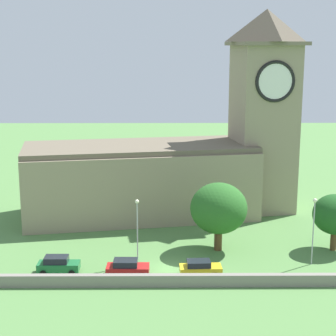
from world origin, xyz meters
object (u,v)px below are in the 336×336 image
at_px(streetlamp_west_mid, 137,221).
at_px(tree_by_tower, 219,208).
at_px(tree_riverside_east, 335,215).
at_px(car_yellow, 200,268).
at_px(streetlamp_central, 314,221).
at_px(car_green, 58,265).
at_px(car_red, 127,268).
at_px(church, 180,157).

xyz_separation_m(streetlamp_west_mid, tree_by_tower, (9.20, 4.12, 0.21)).
bearing_deg(streetlamp_west_mid, tree_by_tower, 24.09).
xyz_separation_m(tree_riverside_east, tree_by_tower, (-13.48, 0.11, 0.73)).
bearing_deg(car_yellow, streetlamp_central, 13.73).
bearing_deg(tree_by_tower, streetlamp_central, -24.31).
relative_size(streetlamp_west_mid, streetlamp_central, 0.98).
distance_m(streetlamp_central, tree_by_tower, 10.78).
bearing_deg(car_green, tree_by_tower, 20.96).
distance_m(car_green, tree_by_tower, 19.11).
relative_size(car_green, car_red, 0.98).
bearing_deg(tree_riverside_east, car_green, -168.00).
distance_m(church, tree_by_tower, 15.66).
distance_m(church, car_green, 26.35).
relative_size(car_green, streetlamp_central, 0.58).
bearing_deg(tree_riverside_east, car_yellow, -155.39).
height_order(car_green, car_yellow, car_green).
bearing_deg(streetlamp_west_mid, car_yellow, -26.80).
bearing_deg(tree_riverside_east, car_red, -162.72).
relative_size(car_red, car_yellow, 1.01).
bearing_deg(car_yellow, church, 93.67).
xyz_separation_m(car_red, tree_riverside_east, (23.61, 7.34, 3.41)).
height_order(car_red, streetlamp_central, streetlamp_central).
height_order(car_green, streetlamp_west_mid, streetlamp_west_mid).
relative_size(streetlamp_central, tree_riverside_east, 1.12).
bearing_deg(tree_by_tower, car_red, -143.64).
relative_size(car_green, tree_by_tower, 0.54).
height_order(car_red, streetlamp_west_mid, streetlamp_west_mid).
relative_size(church, tree_by_tower, 4.91).
bearing_deg(car_yellow, tree_riverside_east, 24.61).
xyz_separation_m(church, tree_riverside_east, (17.48, -14.95, -3.78)).
xyz_separation_m(streetlamp_central, tree_by_tower, (-9.82, 4.44, 0.10)).
xyz_separation_m(church, car_yellow, (1.43, -22.30, -7.25)).
height_order(streetlamp_west_mid, tree_riverside_east, streetlamp_west_mid).
bearing_deg(streetlamp_central, tree_riverside_east, 49.78).
relative_size(car_green, tree_riverside_east, 0.65).
bearing_deg(car_red, car_yellow, -0.07).
bearing_deg(streetlamp_central, streetlamp_west_mid, 179.03).
distance_m(car_red, tree_riverside_east, 24.96).
bearing_deg(streetlamp_west_mid, church, 74.65).
height_order(car_yellow, tree_by_tower, tree_by_tower).
relative_size(church, tree_riverside_east, 5.91).
bearing_deg(church, tree_by_tower, -74.90).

